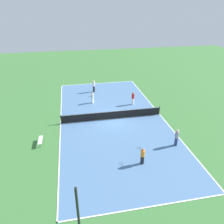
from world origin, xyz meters
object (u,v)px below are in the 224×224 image
at_px(tennis_net, 112,115).
at_px(tennis_ball_midcourt, 104,84).
at_px(player_near_white, 94,85).
at_px(tennis_ball_right_alley, 128,111).
at_px(player_center_orange, 143,155).
at_px(player_far_white, 92,97).
at_px(player_coach_red, 133,97).
at_px(bench, 40,140).
at_px(player_baseline_gray, 177,136).

xyz_separation_m(tennis_net, tennis_ball_midcourt, (-0.92, -11.84, -0.49)).
height_order(tennis_net, player_near_white, player_near_white).
bearing_deg(tennis_ball_right_alley, tennis_ball_midcourt, -82.25).
relative_size(player_near_white, tennis_ball_midcourt, 26.60).
relative_size(player_center_orange, player_far_white, 1.08).
bearing_deg(player_coach_red, tennis_ball_right_alley, -58.47).
xyz_separation_m(bench, player_far_white, (-5.90, -8.35, 0.45)).
bearing_deg(tennis_ball_right_alley, player_near_white, -64.85).
distance_m(player_baseline_gray, player_center_orange, 4.34).
height_order(player_near_white, player_center_orange, player_near_white).
bearing_deg(tennis_ball_midcourt, player_coach_red, 106.48).
distance_m(bench, player_center_orange, 9.77).
distance_m(player_far_white, tennis_ball_midcourt, 7.54).
bearing_deg(player_baseline_gray, tennis_ball_right_alley, 130.11).
relative_size(tennis_net, player_baseline_gray, 6.78).
xyz_separation_m(tennis_net, bench, (7.62, 3.53, -0.16)).
bearing_deg(tennis_ball_right_alley, player_coach_red, -120.57).
relative_size(tennis_net, player_far_white, 8.06).
height_order(tennis_ball_midcourt, tennis_ball_right_alley, same).
bearing_deg(tennis_net, player_near_white, -83.02).
bearing_deg(tennis_ball_midcourt, bench, 60.96).
xyz_separation_m(player_far_white, tennis_ball_right_alley, (-4.04, 3.32, -0.78)).
relative_size(tennis_net, bench, 7.95).
xyz_separation_m(player_center_orange, tennis_ball_midcourt, (0.08, -19.94, -0.85)).
xyz_separation_m(tennis_ball_midcourt, tennis_ball_right_alley, (-1.41, 10.34, 0.00)).
height_order(bench, player_near_white, player_near_white).
relative_size(player_center_orange, tennis_ball_midcourt, 22.87).
distance_m(bench, tennis_ball_right_alley, 11.15).
relative_size(player_center_orange, tennis_ball_right_alley, 22.87).
bearing_deg(player_coach_red, tennis_net, -73.37).
bearing_deg(player_baseline_gray, tennis_net, 149.90).
relative_size(bench, player_baseline_gray, 0.85).
bearing_deg(player_far_white, player_coach_red, 119.20).
xyz_separation_m(player_near_white, tennis_ball_right_alley, (-3.39, 7.23, -1.01)).
bearing_deg(player_far_white, player_baseline_gray, 75.96).
distance_m(bench, player_near_white, 13.91).
bearing_deg(tennis_net, player_far_white, -70.44).
bearing_deg(bench, tennis_ball_right_alley, 116.86).
xyz_separation_m(bench, player_near_white, (-6.55, -12.26, 0.68)).
xyz_separation_m(bench, player_coach_red, (-11.04, -6.90, 0.61)).
bearing_deg(tennis_net, tennis_ball_midcourt, -94.43).
xyz_separation_m(bench, player_baseline_gray, (-12.53, 2.69, 0.62)).
relative_size(bench, player_center_orange, 0.94).
height_order(bench, tennis_ball_right_alley, bench).
relative_size(tennis_net, tennis_ball_midcourt, 170.22).
distance_m(player_center_orange, tennis_ball_midcourt, 19.96).
xyz_separation_m(player_far_white, tennis_ball_midcourt, (-2.63, -7.02, -0.78)).
xyz_separation_m(player_center_orange, player_coach_red, (-2.43, -11.47, 0.09)).
height_order(tennis_net, bench, tennis_net).
relative_size(player_far_white, tennis_ball_right_alley, 21.12).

